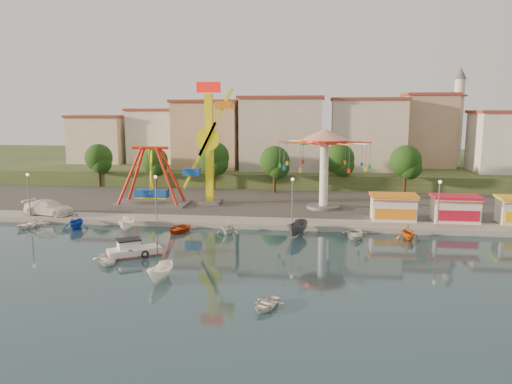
% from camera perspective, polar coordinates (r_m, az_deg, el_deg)
% --- Properties ---
extents(ground, '(200.00, 200.00, 0.00)m').
position_cam_1_polar(ground, '(46.04, -6.90, -7.65)').
color(ground, '#15313B').
rests_on(ground, ground).
extents(quay_deck, '(200.00, 100.00, 0.60)m').
position_cam_1_polar(quay_deck, '(106.03, 1.34, 2.25)').
color(quay_deck, '#9E998E').
rests_on(quay_deck, ground).
extents(asphalt_pad, '(90.00, 28.00, 0.01)m').
position_cam_1_polar(asphalt_pad, '(74.58, -1.25, -0.53)').
color(asphalt_pad, '#4C4944').
rests_on(asphalt_pad, quay_deck).
extents(hill_terrace, '(200.00, 60.00, 3.00)m').
position_cam_1_polar(hill_terrace, '(110.83, 1.62, 3.19)').
color(hill_terrace, '#384C26').
rests_on(hill_terrace, ground).
extents(pirate_ship_ride, '(10.00, 5.00, 8.00)m').
position_cam_1_polar(pirate_ship_ride, '(69.23, -11.89, 1.67)').
color(pirate_ship_ride, '#59595E').
rests_on(pirate_ship_ride, quay_deck).
extents(kamikaze_tower, '(5.14, 3.10, 16.50)m').
position_cam_1_polar(kamikaze_tower, '(67.83, -5.20, 5.21)').
color(kamikaze_tower, '#59595E').
rests_on(kamikaze_tower, quay_deck).
extents(wave_swinger, '(11.60, 11.60, 10.40)m').
position_cam_1_polar(wave_swinger, '(65.32, 7.83, 4.69)').
color(wave_swinger, '#59595E').
rests_on(wave_swinger, quay_deck).
extents(booth_left, '(5.40, 3.78, 3.08)m').
position_cam_1_polar(booth_left, '(60.80, 15.41, -1.65)').
color(booth_left, white).
rests_on(booth_left, quay_deck).
extents(booth_mid, '(5.40, 3.78, 3.08)m').
position_cam_1_polar(booth_mid, '(62.18, 21.82, -1.74)').
color(booth_mid, white).
rests_on(booth_mid, quay_deck).
extents(lamp_post_0, '(0.14, 0.14, 5.00)m').
position_cam_1_polar(lamp_post_0, '(66.56, -24.51, -0.41)').
color(lamp_post_0, '#59595E').
rests_on(lamp_post_0, quay_deck).
extents(lamp_post_1, '(0.14, 0.14, 5.00)m').
position_cam_1_polar(lamp_post_1, '(59.70, -11.34, -0.77)').
color(lamp_post_1, '#59595E').
rests_on(lamp_post_1, quay_deck).
extents(lamp_post_2, '(0.14, 0.14, 5.00)m').
position_cam_1_polar(lamp_post_2, '(56.66, 4.17, -1.15)').
color(lamp_post_2, '#59595E').
rests_on(lamp_post_2, quay_deck).
extents(lamp_post_3, '(0.14, 0.14, 5.00)m').
position_cam_1_polar(lamp_post_3, '(58.05, 20.15, -1.45)').
color(lamp_post_3, '#59595E').
rests_on(lamp_post_3, quay_deck).
extents(tree_0, '(4.60, 4.60, 7.19)m').
position_cam_1_polar(tree_0, '(88.17, -17.54, 3.76)').
color(tree_0, '#382314').
rests_on(tree_0, quay_deck).
extents(tree_1, '(4.35, 4.35, 6.80)m').
position_cam_1_polar(tree_1, '(83.79, -11.51, 3.55)').
color(tree_1, '#382314').
rests_on(tree_1, quay_deck).
extents(tree_2, '(5.02, 5.02, 7.85)m').
position_cam_1_polar(tree_2, '(80.62, -4.87, 3.99)').
color(tree_2, '#382314').
rests_on(tree_2, quay_deck).
extents(tree_3, '(4.68, 4.68, 7.32)m').
position_cam_1_polar(tree_3, '(77.72, 2.14, 3.55)').
color(tree_3, '#382314').
rests_on(tree_3, quay_deck).
extents(tree_4, '(4.86, 4.86, 7.60)m').
position_cam_1_polar(tree_4, '(80.41, 9.47, 3.76)').
color(tree_4, '#382314').
rests_on(tree_4, quay_deck).
extents(tree_5, '(4.83, 4.83, 7.54)m').
position_cam_1_polar(tree_5, '(79.61, 16.74, 3.41)').
color(tree_5, '#382314').
rests_on(tree_5, quay_deck).
extents(building_0, '(9.26, 9.53, 11.87)m').
position_cam_1_polar(building_0, '(99.30, -19.32, 6.25)').
color(building_0, beige).
rests_on(building_0, hill_terrace).
extents(building_1, '(12.33, 9.01, 8.63)m').
position_cam_1_polar(building_1, '(99.62, -11.66, 5.66)').
color(building_1, silver).
rests_on(building_1, hill_terrace).
extents(building_2, '(11.95, 9.28, 11.23)m').
position_cam_1_polar(building_2, '(96.65, -4.13, 6.49)').
color(building_2, tan).
rests_on(building_2, hill_terrace).
extents(building_3, '(12.59, 10.50, 9.20)m').
position_cam_1_polar(building_3, '(91.78, 3.98, 5.71)').
color(building_3, beige).
rests_on(building_3, hill_terrace).
extents(building_4, '(10.75, 9.23, 9.24)m').
position_cam_1_polar(building_4, '(95.35, 12.25, 5.67)').
color(building_4, beige).
rests_on(building_4, hill_terrace).
extents(building_5, '(12.77, 10.96, 11.21)m').
position_cam_1_polar(building_5, '(95.50, 20.38, 5.89)').
color(building_5, tan).
rests_on(building_5, hill_terrace).
extents(minaret, '(2.80, 2.80, 18.00)m').
position_cam_1_polar(minaret, '(99.81, 22.09, 8.19)').
color(minaret, silver).
rests_on(minaret, hill_terrace).
extents(cabin_motorboat, '(5.05, 4.11, 1.69)m').
position_cam_1_polar(cabin_motorboat, '(48.15, -13.86, -6.54)').
color(cabin_motorboat, white).
rests_on(cabin_motorboat, ground).
extents(rowboat_a, '(3.75, 4.19, 0.71)m').
position_cam_1_polar(rowboat_a, '(46.46, -16.62, -7.36)').
color(rowboat_a, white).
rests_on(rowboat_a, ground).
extents(rowboat_b, '(2.89, 3.42, 0.60)m').
position_cam_1_polar(rowboat_b, '(34.96, 1.08, -12.67)').
color(rowboat_b, white).
rests_on(rowboat_b, ground).
extents(skiff, '(1.78, 3.67, 1.36)m').
position_cam_1_polar(skiff, '(40.82, -10.86, -8.99)').
color(skiff, white).
rests_on(skiff, ground).
extents(van, '(6.65, 3.63, 1.83)m').
position_cam_1_polar(van, '(66.71, -22.61, -1.64)').
color(van, white).
rests_on(van, quay_deck).
extents(moored_boat_0, '(3.52, 4.30, 0.78)m').
position_cam_1_polar(moored_boat_0, '(63.48, -24.54, -3.34)').
color(moored_boat_0, white).
rests_on(moored_boat_0, ground).
extents(moored_boat_1, '(3.23, 3.63, 1.75)m').
position_cam_1_polar(moored_boat_1, '(60.53, -19.88, -3.16)').
color(moored_boat_1, blue).
rests_on(moored_boat_1, ground).
extents(moored_boat_2, '(2.05, 4.09, 1.51)m').
position_cam_1_polar(moored_boat_2, '(58.05, -14.54, -3.54)').
color(moored_boat_2, white).
rests_on(moored_boat_2, ground).
extents(moored_boat_3, '(3.45, 4.19, 0.75)m').
position_cam_1_polar(moored_boat_3, '(56.21, -8.86, -4.16)').
color(moored_boat_3, '#B93C0E').
rests_on(moored_boat_3, ground).
extents(moored_boat_4, '(2.63, 2.99, 1.48)m').
position_cam_1_polar(moored_boat_4, '(54.84, -3.21, -4.02)').
color(moored_boat_4, silver).
rests_on(moored_boat_4, ground).
extents(moored_boat_5, '(2.77, 4.54, 1.64)m').
position_cam_1_polar(moored_boat_5, '(53.97, 4.80, -4.16)').
color(moored_boat_5, '#505054').
rests_on(moored_boat_5, ground).
extents(moored_boat_6, '(2.81, 3.88, 0.79)m').
position_cam_1_polar(moored_boat_6, '(54.16, 11.23, -4.73)').
color(moored_boat_6, silver).
rests_on(moored_boat_6, ground).
extents(moored_boat_7, '(2.85, 3.19, 1.51)m').
position_cam_1_polar(moored_boat_7, '(54.73, 16.97, -4.43)').
color(moored_boat_7, orange).
rests_on(moored_boat_7, ground).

